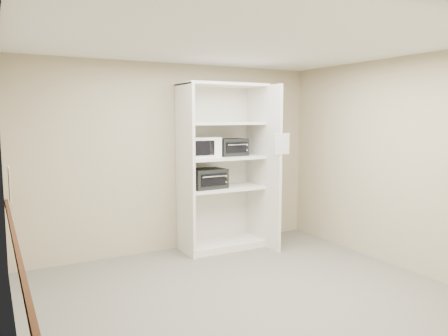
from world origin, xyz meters
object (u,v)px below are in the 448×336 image
shelving_unit (225,172)px  microwave (201,147)px  toaster_oven_upper (231,147)px  toaster_oven_lower (207,178)px

shelving_unit → microwave: size_ratio=5.08×
toaster_oven_upper → toaster_oven_lower: (-0.42, -0.04, -0.44)m
toaster_oven_upper → toaster_oven_lower: toaster_oven_upper is taller
shelving_unit → toaster_oven_upper: 0.39m
shelving_unit → microwave: shelving_unit is taller
shelving_unit → microwave: 0.53m
microwave → toaster_oven_upper: 0.49m
microwave → toaster_oven_upper: bearing=3.4°
shelving_unit → microwave: (-0.37, 0.03, 0.38)m
microwave → shelving_unit: bearing=-2.2°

